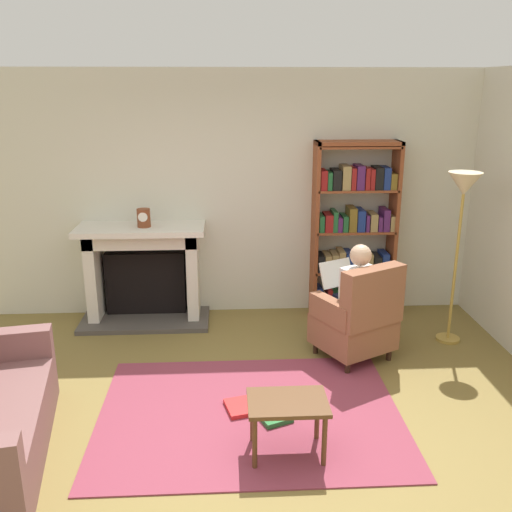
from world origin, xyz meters
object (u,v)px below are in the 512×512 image
mantel_clock (144,218)px  floor_lamp (463,200)px  armchair_reading (358,318)px  fireplace (144,270)px  seated_reader (351,295)px  side_table (288,409)px  bookshelf (354,232)px

mantel_clock → floor_lamp: floor_lamp is taller
mantel_clock → armchair_reading: (2.09, -1.01, -0.76)m
fireplace → mantel_clock: 0.62m
mantel_clock → armchair_reading: bearing=-25.7°
mantel_clock → floor_lamp: (3.13, -0.64, 0.29)m
seated_reader → side_table: seated_reader is taller
mantel_clock → fireplace: bearing=114.0°
mantel_clock → seated_reader: size_ratio=0.17×
armchair_reading → floor_lamp: bearing=171.3°
bookshelf → seated_reader: (-0.24, -1.04, -0.34)m
seated_reader → floor_lamp: (1.10, 0.26, 0.85)m
fireplace → seated_reader: (2.08, -1.01, 0.04)m
armchair_reading → bookshelf: bearing=-127.4°
mantel_clock → bookshelf: bearing=3.4°
mantel_clock → seated_reader: bearing=-24.0°
mantel_clock → bookshelf: bookshelf is taller
armchair_reading → side_table: 1.62m
armchair_reading → seated_reader: size_ratio=0.85×
fireplace → floor_lamp: bearing=-13.2°
mantel_clock → armchair_reading: size_ratio=0.20×
bookshelf → armchair_reading: bookshelf is taller
armchair_reading → seated_reader: 0.23m
armchair_reading → seated_reader: seated_reader is taller
mantel_clock → seated_reader: 2.30m
bookshelf → floor_lamp: 1.26m
fireplace → side_table: bearing=-62.3°
side_table → floor_lamp: floor_lamp is taller
fireplace → armchair_reading: size_ratio=1.44×
seated_reader → side_table: (-0.77, -1.50, -0.26)m
bookshelf → floor_lamp: bearing=-42.3°
armchair_reading → seated_reader: bearing=-90.0°
bookshelf → armchair_reading: bearing=-99.2°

